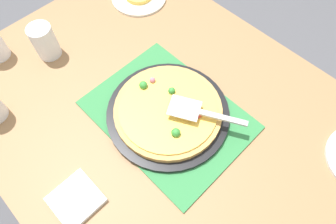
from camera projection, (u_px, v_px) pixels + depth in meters
name	position (u px, v px, depth m)	size (l,w,h in m)	color
ground_plane	(168.00, 183.00, 1.57)	(8.00, 8.00, 0.00)	#4C4C51
dining_table	(168.00, 130.00, 1.01)	(1.40, 1.00, 0.75)	olive
placemat	(168.00, 115.00, 0.91)	(0.48, 0.36, 0.01)	#2D753D
pizza_pan	(168.00, 113.00, 0.90)	(0.38, 0.38, 0.01)	black
pizza	(168.00, 110.00, 0.89)	(0.33, 0.33, 0.05)	tan
cup_near	(45.00, 41.00, 0.99)	(0.08, 0.08, 0.12)	white
pizza_server	(200.00, 112.00, 0.84)	(0.22, 0.15, 0.01)	silver
napkin_stack	(76.00, 199.00, 0.78)	(0.12, 0.12, 0.02)	white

